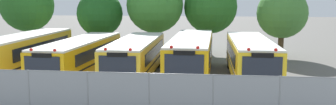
# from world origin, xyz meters

# --- Properties ---
(ground_plane) EXTENTS (160.00, 160.00, 0.00)m
(ground_plane) POSITION_xyz_m (0.00, 0.00, 0.00)
(ground_plane) COLOR #595651
(school_bus_0) EXTENTS (2.51, 11.06, 2.79)m
(school_bus_0) POSITION_xyz_m (-7.57, -0.08, 1.47)
(school_bus_0) COLOR yellow
(school_bus_0) RESTS_ON ground_plane
(school_bus_1) EXTENTS (2.73, 11.18, 2.52)m
(school_bus_1) POSITION_xyz_m (-3.66, -0.16, 1.33)
(school_bus_1) COLOR #EAA80C
(school_bus_1) RESTS_ON ground_plane
(school_bus_2) EXTENTS (2.61, 10.66, 2.56)m
(school_bus_2) POSITION_xyz_m (0.08, -0.01, 1.35)
(school_bus_2) COLOR yellow
(school_bus_2) RESTS_ON ground_plane
(school_bus_3) EXTENTS (2.65, 11.34, 2.76)m
(school_bus_3) POSITION_xyz_m (3.74, 0.07, 1.45)
(school_bus_3) COLOR #EAA80C
(school_bus_3) RESTS_ON ground_plane
(school_bus_4) EXTENTS (2.62, 10.66, 2.68)m
(school_bus_4) POSITION_xyz_m (7.47, -0.11, 1.41)
(school_bus_4) COLOR yellow
(school_bus_4) RESTS_ON ground_plane
(tree_0) EXTENTS (4.71, 4.71, 6.85)m
(tree_0) POSITION_xyz_m (-11.34, 7.87, 4.49)
(tree_0) COLOR #4C3823
(tree_0) RESTS_ON ground_plane
(tree_1) EXTENTS (4.05, 4.05, 5.77)m
(tree_1) POSITION_xyz_m (-4.91, 8.33, 3.84)
(tree_1) COLOR #4C3823
(tree_1) RESTS_ON ground_plane
(tree_2) EXTENTS (4.99, 4.99, 7.02)m
(tree_2) POSITION_xyz_m (-0.08, 8.70, 4.46)
(tree_2) COLOR #4C3823
(tree_2) RESTS_ON ground_plane
(tree_3) EXTENTS (4.75, 4.75, 6.71)m
(tree_3) POSITION_xyz_m (4.88, 9.80, 4.38)
(tree_3) COLOR #4C3823
(tree_3) RESTS_ON ground_plane
(tree_4) EXTENTS (4.31, 4.31, 5.99)m
(tree_4) POSITION_xyz_m (11.06, 9.14, 3.77)
(tree_4) COLOR #4C3823
(tree_4) RESTS_ON ground_plane
(chainlink_fence) EXTENTS (21.90, 0.07, 1.98)m
(chainlink_fence) POSITION_xyz_m (-0.33, -8.57, 1.03)
(chainlink_fence) COLOR #9EA0A3
(chainlink_fence) RESTS_ON ground_plane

